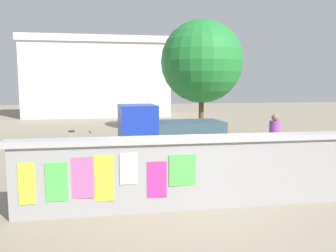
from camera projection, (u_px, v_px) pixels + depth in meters
ground at (152, 143)px, 14.88m from camera, size 60.00×60.00×0.00m
poster_wall at (199, 171)px, 6.95m from camera, size 7.54×0.42×1.50m
auto_rickshaw_truck at (166, 132)px, 11.86m from camera, size 3.70×1.75×1.85m
motorcycle at (213, 167)px, 8.62m from camera, size 1.90×0.56×0.87m
bicycle_near at (77, 147)px, 11.85m from camera, size 1.69×0.50×0.95m
bicycle_far at (67, 181)px, 7.72m from camera, size 1.70×0.44×0.95m
person_walking at (274, 134)px, 10.72m from camera, size 0.46×0.46×1.62m
tree_roadside at (202, 62)px, 17.44m from camera, size 4.24×4.24×5.82m
building_background at (98, 77)px, 27.41m from camera, size 11.45×4.63×6.19m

